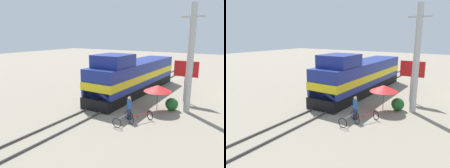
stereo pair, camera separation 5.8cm
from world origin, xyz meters
The scene contains 11 objects.
ground_plane centered at (0.00, 0.00, 0.00)m, with size 120.00×120.00×0.00m, color gray.
rail_near centered at (-0.72, 0.00, 0.07)m, with size 0.08×43.33×0.15m, color #4C4742.
rail_far centered at (0.72, 0.00, 0.07)m, with size 0.08×43.33×0.15m, color #4C4742.
locomotive centered at (0.00, 4.16, 1.88)m, with size 3.18×15.37×4.53m.
utility_pole centered at (6.51, 1.17, 4.37)m, with size 1.80×0.51×8.67m.
vendor_umbrella centered at (4.29, 0.22, 1.93)m, with size 2.35×2.35×2.19m.
billboard_sign centered at (5.53, 4.04, 2.93)m, with size 2.26×0.12×3.89m.
shrub_cluster centered at (5.34, 0.88, 0.54)m, with size 1.07×1.07×1.07m, color #236028.
person_bystander centered at (3.32, -2.94, 0.99)m, with size 0.34×0.34×1.81m.
bicycle centered at (4.25, -2.87, 0.35)m, with size 1.45×1.88×0.69m.
bicycle_spare centered at (3.33, -3.86, 0.37)m, with size 0.73×1.76×0.71m.
Camera 2 is at (10.77, -16.65, 6.33)m, focal length 35.00 mm.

